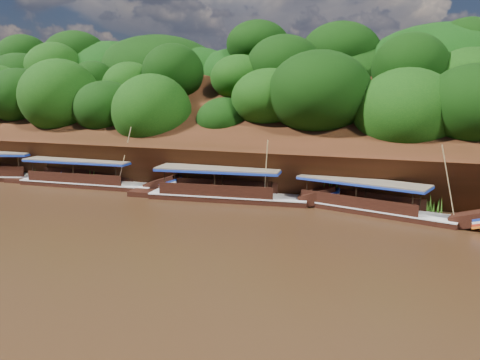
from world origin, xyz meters
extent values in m
plane|color=black|center=(0.00, 0.00, 0.00)|extent=(160.00, 160.00, 0.00)
cube|color=black|center=(0.00, 16.00, 3.50)|extent=(120.00, 16.12, 13.64)
cube|color=black|center=(0.00, 26.00, 0.00)|extent=(120.00, 24.00, 12.00)
ellipsoid|color=#123E0A|center=(-30.00, 22.00, 9.00)|extent=(20.00, 10.00, 8.00)
ellipsoid|color=#123E0A|center=(-6.00, 15.00, 3.50)|extent=(18.00, 8.00, 6.40)
ellipsoid|color=#123E0A|center=(0.00, 23.00, 9.20)|extent=(24.00, 11.00, 8.40)
cube|color=black|center=(10.25, 7.73, 0.00)|extent=(11.63, 4.95, 0.81)
cube|color=silver|center=(10.25, 7.73, 0.39)|extent=(11.64, 5.00, 0.09)
cube|color=black|center=(16.49, 6.02, 0.63)|extent=(3.01, 2.15, 1.57)
cube|color=brown|center=(9.55, 7.92, 2.17)|extent=(9.30, 4.57, 0.11)
cube|color=#173198|center=(9.55, 7.92, 2.06)|extent=(9.30, 4.57, 0.16)
cylinder|color=tan|center=(14.90, 5.99, 2.81)|extent=(1.15, 0.95, 4.63)
cube|color=black|center=(-0.40, 7.78, 0.00)|extent=(12.44, 3.68, 0.92)
cube|color=silver|center=(-0.40, 7.78, 0.44)|extent=(12.45, 3.75, 0.10)
cube|color=black|center=(6.45, 8.60, 0.72)|extent=(3.09, 2.02, 1.73)
cube|color=#173198|center=(7.21, 8.69, 1.02)|extent=(1.70, 1.92, 0.63)
cube|color=red|center=(7.21, 8.69, 0.67)|extent=(1.70, 1.92, 0.63)
cube|color=brown|center=(-1.16, 7.69, 2.46)|extent=(9.84, 3.70, 0.12)
cube|color=#173198|center=(-1.16, 7.69, 2.34)|extent=(9.84, 3.70, 0.18)
cylinder|color=tan|center=(2.72, 7.54, 2.71)|extent=(0.67, 1.27, 4.32)
cube|color=black|center=(-13.90, 8.34, 0.00)|extent=(12.98, 2.98, 0.88)
cube|color=silver|center=(-13.90, 8.34, 0.42)|extent=(12.99, 3.04, 0.10)
cube|color=black|center=(-6.68, 8.81, 0.68)|extent=(3.12, 1.80, 1.73)
cube|color=#173198|center=(-5.87, 8.86, 0.98)|extent=(1.68, 1.77, 0.65)
cube|color=red|center=(-5.87, 8.86, 0.64)|extent=(1.68, 1.77, 0.65)
cube|color=brown|center=(-14.70, 8.28, 2.35)|extent=(10.22, 3.12, 0.12)
cube|color=#173198|center=(-14.70, 8.28, 2.23)|extent=(10.22, 3.12, 0.18)
cylinder|color=tan|center=(-10.00, 8.39, 3.15)|extent=(1.34, 0.68, 5.26)
cube|color=black|center=(-17.91, 9.91, 0.76)|extent=(3.39, 2.59, 1.81)
cube|color=#173198|center=(-17.15, 10.14, 1.09)|extent=(2.03, 2.24, 0.65)
cube|color=red|center=(-17.15, 10.14, 0.72)|extent=(2.03, 2.24, 0.65)
cone|color=#39711C|center=(-20.76, 9.70, 0.87)|extent=(1.50, 1.50, 1.74)
cone|color=#39711C|center=(-14.11, 9.77, 1.04)|extent=(1.50, 1.50, 2.08)
cone|color=#39711C|center=(-4.95, 9.10, 0.71)|extent=(1.50, 1.50, 1.43)
cone|color=#39711C|center=(1.23, 9.84, 0.91)|extent=(1.50, 1.50, 1.81)
cone|color=#39711C|center=(7.35, 9.30, 1.06)|extent=(1.50, 1.50, 2.12)
cone|color=#39711C|center=(14.20, 9.31, 0.70)|extent=(1.50, 1.50, 1.40)
camera|label=1|loc=(12.88, -24.75, 8.24)|focal=35.00mm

